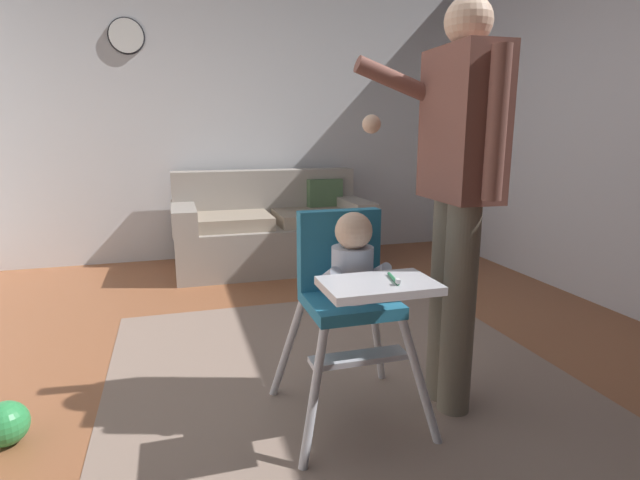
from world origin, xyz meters
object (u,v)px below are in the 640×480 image
(high_chair, at_px, (350,280))
(toy_ball, at_px, (6,424))
(adult_standing, at_px, (458,188))
(wall_clock, at_px, (126,36))
(couch, at_px, (272,230))

(high_chair, height_order, toy_ball, high_chair)
(adult_standing, xyz_separation_m, wall_clock, (-1.45, 3.07, 1.04))
(adult_standing, relative_size, wall_clock, 5.61)
(high_chair, relative_size, adult_standing, 0.53)
(couch, relative_size, high_chair, 1.89)
(high_chair, distance_m, adult_standing, 0.59)
(wall_clock, bearing_deg, toy_ball, -97.61)
(high_chair, bearing_deg, toy_ball, -98.43)
(couch, height_order, wall_clock, wall_clock)
(adult_standing, height_order, wall_clock, wall_clock)
(toy_ball, bearing_deg, high_chair, -8.33)
(high_chair, relative_size, wall_clock, 2.96)
(couch, distance_m, high_chair, 2.60)
(high_chair, distance_m, toy_ball, 1.48)
(couch, distance_m, wall_clock, 2.11)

